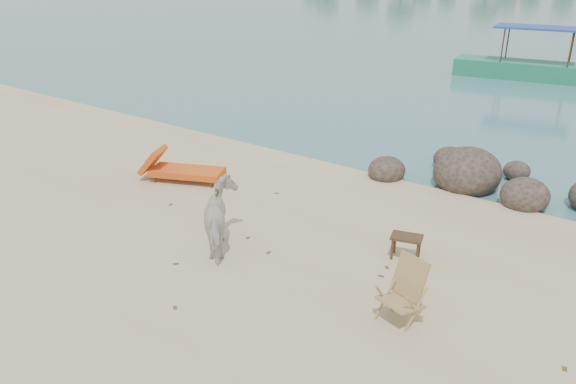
# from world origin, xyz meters

# --- Properties ---
(boulders) EXTENTS (6.15, 2.72, 1.15)m
(boulders) POSITION_xyz_m (1.60, 6.74, 0.21)
(boulders) COLOR #312621
(boulders) RESTS_ON ground
(cow) EXTENTS (1.47, 1.49, 1.21)m
(cow) POSITION_xyz_m (-1.35, 1.07, 0.61)
(cow) COLOR silver
(cow) RESTS_ON ground
(side_table) EXTENTS (0.61, 0.48, 0.43)m
(side_table) POSITION_xyz_m (1.47, 2.65, 0.22)
(side_table) COLOR #2F2213
(side_table) RESTS_ON ground
(lounge_chair) EXTENTS (2.24, 1.52, 0.64)m
(lounge_chair) POSITION_xyz_m (-4.25, 3.01, 0.32)
(lounge_chair) COLOR red
(lounge_chair) RESTS_ON ground
(deck_chair) EXTENTS (0.74, 0.77, 0.91)m
(deck_chair) POSITION_xyz_m (2.18, 0.93, 0.45)
(deck_chair) COLOR tan
(deck_chair) RESTS_ON ground
(boat_near) EXTENTS (7.42, 2.64, 3.52)m
(boat_near) POSITION_xyz_m (-0.82, 20.22, 1.76)
(boat_near) COLOR #20805B
(boat_near) RESTS_ON water
(dead_leaves) EXTENTS (8.05, 7.01, 0.00)m
(dead_leaves) POSITION_xyz_m (0.23, 0.45, 0.00)
(dead_leaves) COLOR brown
(dead_leaves) RESTS_ON ground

